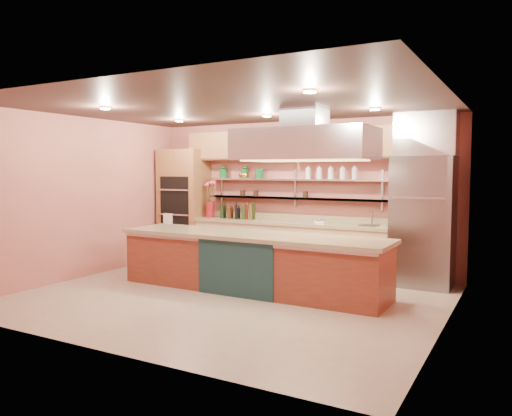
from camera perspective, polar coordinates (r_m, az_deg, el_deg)
The scene contains 21 objects.
floor at distance 7.50m, azimuth -3.11°, elevation -10.23°, with size 6.00×5.00×0.02m, color gray.
ceiling at distance 7.32m, azimuth -3.20°, elevation 11.59°, with size 6.00×5.00×0.02m, color black.
wall_back at distance 9.48m, azimuth 4.87°, elevation 1.45°, with size 6.00×0.04×2.80m, color #A5594E.
wall_front at distance 5.33m, azimuth -17.55°, elevation -0.99°, with size 6.00×0.04×2.80m, color #A5594E.
wall_left at distance 9.22m, azimuth -19.19°, elevation 1.14°, with size 0.04×5.00×2.80m, color #A5594E.
wall_right at distance 6.23m, azimuth 20.95°, elevation -0.33°, with size 0.04×5.00×2.80m, color #A5594E.
oven_stack at distance 10.47m, azimuth -8.22°, elevation 0.32°, with size 0.95×0.64×2.30m, color brown.
refrigerator at distance 8.47m, azimuth 18.52°, elevation -1.48°, with size 0.95×0.72×2.10m, color gray.
back_counter at distance 9.33m, azimuth 3.80°, elevation -4.37°, with size 3.84×0.64×0.93m, color tan.
wall_shelf_lower at distance 9.39m, azimuth 4.26°, elevation 1.12°, with size 3.60×0.26×0.03m, color #B4B7BB.
wall_shelf_upper at distance 9.37m, azimuth 4.27°, elevation 3.25°, with size 3.60×0.26×0.03m, color #B4B7BB.
upper_cabinets at distance 9.32m, azimuth 4.45°, elevation 7.24°, with size 4.60×0.36×0.55m, color brown.
range_hood at distance 7.29m, azimuth 5.59°, elevation 7.26°, with size 2.00×1.00×0.45m, color #B4B7BB.
ceiling_downlights at distance 7.48m, azimuth -2.38°, elevation 11.20°, with size 4.00×2.80×0.02m, color #FFE5A5.
island at distance 7.81m, azimuth -0.62°, elevation -6.20°, with size 4.28×0.93×0.89m, color brown.
flower_vase at distance 10.06m, azimuth -5.26°, elevation -0.16°, with size 0.18×0.18×0.32m, color maroon.
oil_bottle_cluster at distance 9.72m, azimuth -2.15°, elevation -0.51°, with size 0.77×0.22×0.25m, color black.
kitchen_scale at distance 8.97m, azimuth 7.38°, elevation -1.44°, with size 0.17×0.13×0.10m, color silver.
bar_faucet at distance 8.77m, azimuth 13.12°, elevation -1.18°, with size 0.03×0.03×0.24m, color silver.
copper_kettle at distance 9.88m, azimuth -1.51°, elevation 3.78°, with size 0.16×0.16×0.13m, color orange.
green_canister at distance 9.69m, azimuth 0.41°, elevation 3.95°, with size 0.16×0.16×0.19m, color #0F4821.
Camera 1 is at (3.84, -6.16, 1.88)m, focal length 35.00 mm.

